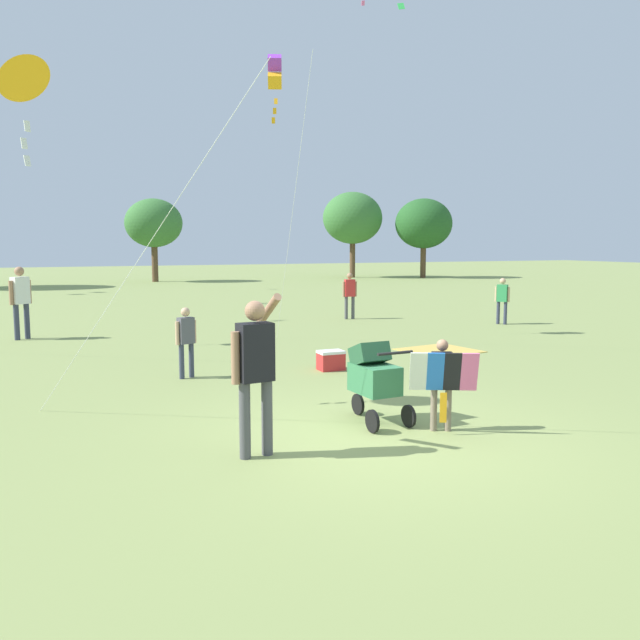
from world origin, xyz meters
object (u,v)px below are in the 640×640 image
Objects in this scene: person_couple_left at (186,337)px; picnic_blanket at (439,350)px; person_back_turned at (350,292)px; cooler_box at (331,360)px; child_with_butterfly_kite at (442,376)px; person_red_shirt at (21,297)px; kite_adult_black at (25,82)px; stroller at (374,375)px; kite_orange_delta at (275,73)px; person_adult_flyer at (255,363)px; person_kid_running at (502,297)px.

picnic_blanket is at bearing 7.31° from person_couple_left.
person_back_turned is 7.95m from cooler_box.
child_with_butterfly_kite is 11.39m from person_red_shirt.
picnic_blanket is (7.73, 2.12, -4.30)m from kite_adult_black.
person_red_shirt is at bearing 113.91° from stroller.
kite_adult_black is 4.48m from person_couple_left.
child_with_butterfly_kite is 0.77× the size of picnic_blanket.
kite_orange_delta is 7.27m from person_couple_left.
kite_orange_delta is at bearing 69.17° from person_adult_flyer.
person_couple_left is (2.64, -5.97, -0.30)m from person_red_shirt.
person_adult_flyer is 1.96m from stroller.
person_couple_left is (2.26, 1.41, -3.60)m from kite_adult_black.
kite_orange_delta is at bearing -179.67° from person_kid_running.
child_with_butterfly_kite is 0.89m from stroller.
kite_adult_black is 3.37× the size of person_back_turned.
cooler_box is at bearing -6.82° from person_couple_left.
person_back_turned is (4.63, 10.34, 0.20)m from stroller.
person_couple_left is 9.16m from person_back_turned.
kite_orange_delta reaches higher than person_adult_flyer.
stroller reaches higher than cooler_box.
stroller is at bearing -66.04° from person_couple_left.
kite_orange_delta is at bearing 84.52° from child_with_butterfly_kite.
kite_orange_delta is 7.87m from person_red_shirt.
person_back_turned is at bearing 40.78° from kite_orange_delta.
person_couple_left reaches higher than picnic_blanket.
person_couple_left reaches higher than stroller.
person_back_turned is at bearing 82.55° from picnic_blanket.
cooler_box is (-0.44, -4.15, -5.94)m from kite_orange_delta.
kite_orange_delta is at bearing -139.22° from person_back_turned.
kite_orange_delta is 7.26m from cooler_box.
person_kid_running is 8.26m from cooler_box.
cooler_box is at bearing -50.54° from person_red_shirt.
child_with_butterfly_kite is 0.24× the size of kite_adult_black.
person_kid_running reaches higher than child_with_butterfly_kite.
person_couple_left is (-1.62, 3.65, 0.10)m from stroller.
cooler_box is (2.68, 4.05, -0.83)m from person_adult_flyer.
child_with_butterfly_kite reaches higher than picnic_blanket.
person_red_shirt is (-5.60, 2.13, -5.11)m from kite_orange_delta.
person_kid_running is at bearing 0.33° from kite_orange_delta.
kite_adult_black is at bearing -147.97° from person_couple_left.
person_adult_flyer is at bearing -110.83° from kite_orange_delta.
person_kid_running is at bearing -9.67° from person_red_shirt.
person_adult_flyer is 0.38× the size of kite_adult_black.
person_adult_flyer is at bearing -138.09° from picnic_blanket.
cooler_box reaches higher than picnic_blanket.
kite_adult_black is at bearing -87.02° from person_red_shirt.
kite_adult_black reaches higher than picnic_blanket.
cooler_box is at bearing -118.10° from person_back_turned.
kite_orange_delta is 5.07× the size of person_kid_running.
person_adult_flyer is 1.35× the size of person_kid_running.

